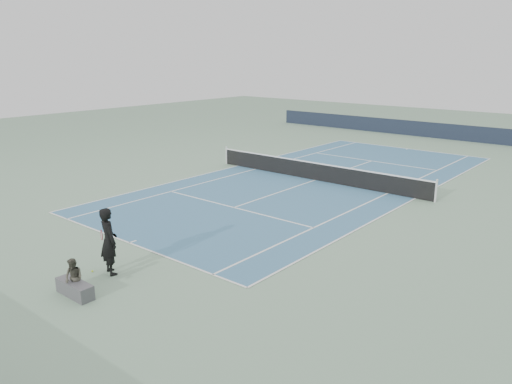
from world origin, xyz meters
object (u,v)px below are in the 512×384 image
Objects in this scene: tennis_ball at (92,271)px; spectator_bench at (74,283)px; tennis_player at (109,241)px; tennis_net at (316,171)px.

spectator_bench is (1.01, -1.17, 0.34)m from tennis_ball.
tennis_player is 1.72m from spectator_bench.
spectator_bench is at bearing -81.99° from tennis_net.
spectator_bench is (0.50, -1.50, -0.66)m from tennis_player.
tennis_player is 1.52× the size of spectator_bench.
spectator_bench is at bearing -71.46° from tennis_player.
tennis_ball is at bearing -85.39° from tennis_net.
tennis_player is (1.64, -13.75, 0.53)m from tennis_net.
tennis_player reaches higher than tennis_net.
tennis_ball is (1.14, -14.09, -0.47)m from tennis_net.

